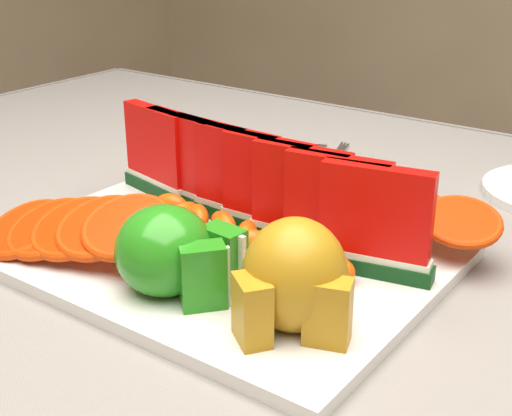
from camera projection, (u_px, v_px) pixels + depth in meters
The scene contains 10 objects.
table at pixel (282, 342), 0.73m from camera, with size 1.40×0.90×0.75m.
tablecloth at pixel (283, 288), 0.70m from camera, with size 1.53×1.03×0.20m.
platter at pixel (219, 253), 0.67m from camera, with size 0.40×0.30×0.01m.
apple_cluster at pixel (173, 253), 0.58m from camera, with size 0.12×0.11×0.08m.
pear_cluster at pixel (294, 279), 0.53m from camera, with size 0.10×0.11×0.09m.
fork at pixel (311, 163), 0.92m from camera, with size 0.07×0.19×0.00m.
watermelon_row at pixel (252, 185), 0.69m from camera, with size 0.39×0.07×0.10m.
orange_fan_front at pixel (75, 228), 0.65m from camera, with size 0.21×0.13×0.06m.
orange_fan_back at pixel (324, 196), 0.72m from camera, with size 0.38×0.10×0.05m.
tangerine_segments at pixel (248, 233), 0.67m from camera, with size 0.25×0.06×0.02m.
Camera 1 is at (0.34, -0.52, 1.06)m, focal length 50.00 mm.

